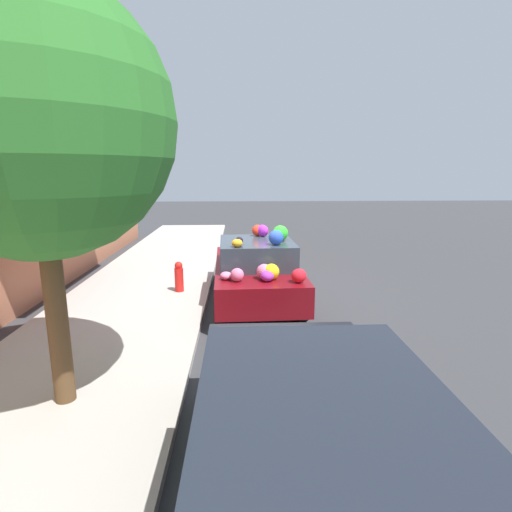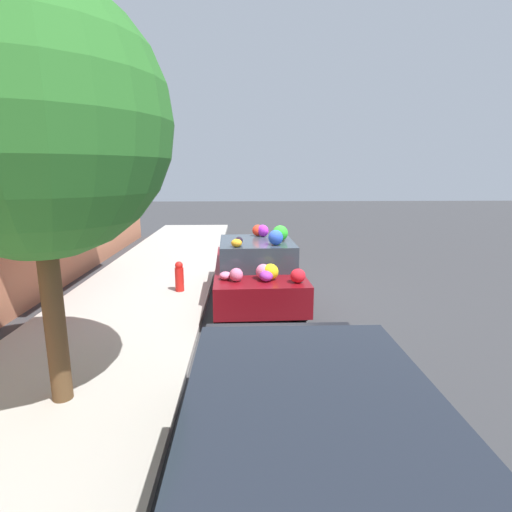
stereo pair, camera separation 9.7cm
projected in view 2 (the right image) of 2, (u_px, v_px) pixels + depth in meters
The scene contains 7 objects.
ground_plane at pixel (257, 301), 8.90m from camera, with size 60.00×60.00×0.00m, color #38383A.
sidewalk_curb at pixel (135, 300), 8.81m from camera, with size 24.00×3.20×0.13m.
building_facade at pixel (20, 180), 8.24m from camera, with size 18.00×1.20×5.39m.
street_tree at pixel (32, 122), 4.21m from camera, with size 2.96×2.96×4.72m.
fire_hydrant at pixel (179, 276), 9.18m from camera, with size 0.20×0.20×0.70m.
art_car at pixel (257, 269), 8.73m from camera, with size 3.98×1.89×1.73m.
parked_car_plain at pixel (305, 472), 2.83m from camera, with size 4.60×1.86×1.50m.
Camera 2 is at (-8.49, 0.29, 2.85)m, focal length 28.00 mm.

